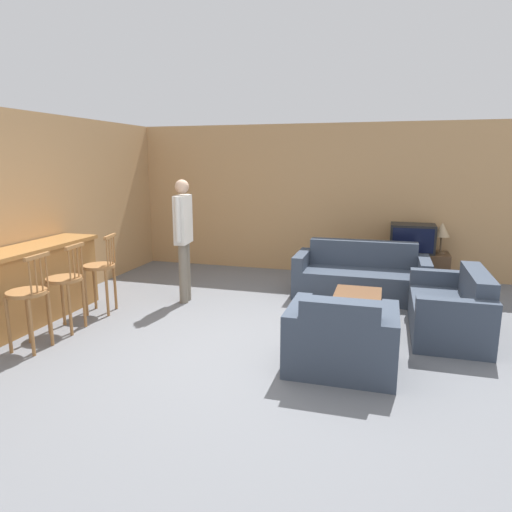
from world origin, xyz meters
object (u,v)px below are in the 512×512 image
Objects in this scene: table_lamp at (442,231)px; bar_chair_near at (29,299)px; bar_chair_mid at (66,285)px; bar_chair_far at (101,271)px; armchair_near at (341,341)px; person_by_window at (183,233)px; coffee_table at (357,301)px; loveseat_right at (451,310)px; tv at (412,238)px; couch_far at (361,277)px; tv_unit at (410,267)px.

bar_chair_near is at bearing -138.18° from table_lamp.
table_lamp is at bearing 37.35° from bar_chair_mid.
bar_chair_far reaches higher than armchair_near.
table_lamp is at bearing 28.56° from person_by_window.
armchair_near is (3.21, -0.16, -0.27)m from bar_chair_mid.
loveseat_right is at bearing 3.82° from coffee_table.
armchair_near is 2.07× the size of table_lamp.
tv is at bearing 99.08° from loveseat_right.
bar_chair_far is 0.55× the size of couch_far.
tv reaches higher than coffee_table.
bar_chair_near is 0.90× the size of tv_unit.
coffee_table is 0.56× the size of person_by_window.
coffee_table is 0.83× the size of tv_unit.
bar_chair_far is 0.60× the size of person_by_window.
tv is (-0.00, -0.00, 0.49)m from tv_unit.
tv is (0.74, 0.99, 0.46)m from couch_far.
tv_unit is 0.67× the size of person_by_window.
bar_chair_far is (-0.00, 0.68, 0.00)m from bar_chair_mid.
tv is (0.71, 2.31, 0.42)m from coffee_table.
bar_chair_far is at bearing -148.67° from table_lamp.
tv_unit is (3.98, 3.95, -0.30)m from bar_chair_near.
loveseat_right is (1.13, 1.29, -0.00)m from armchair_near.
bar_chair_near is 5.61m from tv.
bar_chair_near is 0.58m from bar_chair_mid.
loveseat_right is at bearing -80.93° from tv_unit.
bar_chair_far is 1.08× the size of coffee_table.
couch_far is at bearing -139.88° from table_lamp.
tv is 0.40× the size of person_by_window.
person_by_window is at bearing -158.33° from couch_far.
table_lamp is at bearing 41.82° from bar_chair_near.
coffee_table is at bearing 87.05° from armchair_near.
tv_unit is at bearing 34.05° from bar_chair_far.
couch_far is 1.10× the size of person_by_window.
bar_chair_near is 0.55× the size of couch_far.
couch_far is 1.66m from loveseat_right.
bar_chair_far is 1.51× the size of tv.
person_by_window reaches higher than loveseat_right.
bar_chair_near is at bearing -135.21° from tv.
tv_unit is 3.75m from person_by_window.
person_by_window reaches higher than coffee_table.
bar_chair_near is at bearing -90.00° from bar_chair_mid.
table_lamp reaches higher than armchair_near.
bar_chair_far is at bearing -174.14° from loveseat_right.
loveseat_right reaches higher than tv_unit.
bar_chair_far is at bearing -145.95° from tv_unit.
tv is (3.98, 2.68, 0.19)m from bar_chair_far.
table_lamp is at bearing 0.00° from tv_unit.
person_by_window reaches higher than bar_chair_mid.
bar_chair_far is 3.30m from coffee_table.
coffee_table is (3.27, 0.37, -0.23)m from bar_chair_far.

